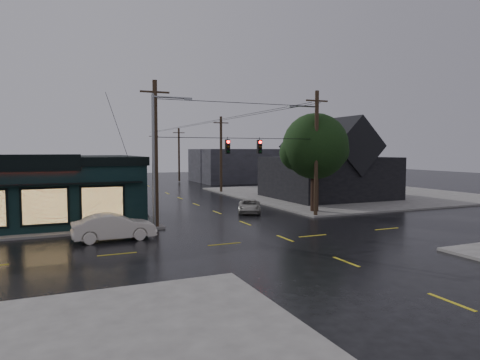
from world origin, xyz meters
name	(u,v)px	position (x,y,z in m)	size (l,w,h in m)	color
ground_plane	(285,238)	(0.00, 0.00, 0.00)	(160.00, 160.00, 0.00)	black
sidewalk_ne	(347,194)	(20.00, 20.00, 0.07)	(28.00, 28.00, 0.15)	#64625E
pizza_shop	(24,188)	(-15.00, 12.94, 2.56)	(16.30, 12.34, 4.90)	black
ne_building	(328,159)	(15.00, 17.00, 4.47)	(12.60, 11.60, 8.75)	black
corner_tree	(315,147)	(7.73, 8.54, 5.71)	(5.68, 5.68, 8.44)	black
utility_pole_nw	(157,228)	(-6.50, 6.50, 0.00)	(2.00, 0.32, 10.15)	black
utility_pole_ne	(315,217)	(6.50, 6.50, 0.00)	(2.00, 0.32, 10.15)	black
utility_pole_far_a	(221,193)	(6.50, 28.00, 0.00)	(2.00, 0.32, 9.65)	black
utility_pole_far_b	(179,182)	(6.50, 48.00, 0.00)	(2.00, 0.32, 9.15)	black
utility_pole_far_c	(154,176)	(6.50, 68.00, 0.00)	(2.00, 0.32, 9.15)	black
span_signal_assembly	(244,146)	(0.10, 6.50, 5.70)	(13.00, 0.48, 1.23)	black
streetlight_nw	(155,230)	(-6.80, 5.80, 0.00)	(5.40, 0.30, 9.15)	gray
streetlight_ne	(316,215)	(7.00, 7.20, 0.00)	(5.40, 0.30, 9.15)	gray
bg_building_west	(46,174)	(-14.00, 40.00, 2.20)	(12.00, 10.00, 4.40)	#3A322A
bg_building_east	(237,165)	(16.00, 45.00, 2.80)	(14.00, 12.00, 5.60)	#29292E
sedan_cream	(114,227)	(-9.69, 3.66, 0.80)	(1.69, 4.86, 1.60)	silver
suv_silver	(249,206)	(2.53, 10.75, 0.56)	(1.87, 4.04, 1.12)	#A19E94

